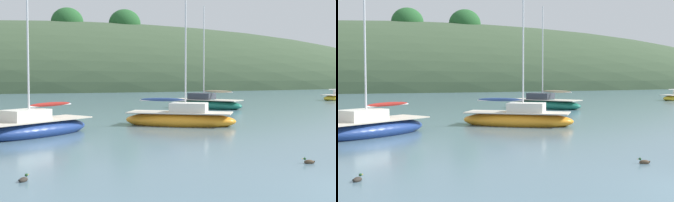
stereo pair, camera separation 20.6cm
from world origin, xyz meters
TOP-DOWN VIEW (x-y plane):
  - far_shoreline_hill at (-0.06, 80.18)m, footprint 150.00×36.00m
  - sailboat_white_near at (-0.31, 16.49)m, footprint 6.67×5.03m
  - sailboat_grey_yawl at (5.94, 28.34)m, footprint 5.81×6.16m
  - sailboat_teal_outer at (-8.47, 14.25)m, footprint 6.33×5.58m
  - duck_trailing at (-8.99, 4.24)m, footprint 0.34×0.39m
  - duck_lone_right at (0.14, 4.26)m, footprint 0.41×0.29m

SIDE VIEW (x-z plane):
  - far_shoreline_hill at x=-0.06m, z-range -13.35..13.46m
  - duck_trailing at x=-8.99m, z-range -0.07..0.17m
  - duck_lone_right at x=0.14m, z-range -0.07..0.17m
  - sailboat_teal_outer at x=-8.47m, z-range -3.33..4.11m
  - sailboat_white_near at x=-0.31m, z-range -3.44..4.23m
  - sailboat_grey_yawl at x=5.94m, z-range -4.01..4.80m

